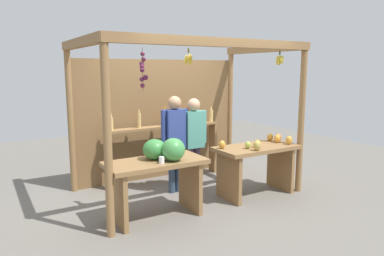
% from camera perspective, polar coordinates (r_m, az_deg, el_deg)
% --- Properties ---
extents(ground_plane, '(12.00, 12.00, 0.00)m').
position_cam_1_polar(ground_plane, '(6.03, -0.94, -9.95)').
color(ground_plane, slate).
rests_on(ground_plane, ground).
extents(market_stall, '(3.30, 2.01, 2.41)m').
position_cam_1_polar(market_stall, '(6.12, -3.12, 3.70)').
color(market_stall, olive).
rests_on(market_stall, ground).
extents(fruit_counter_left, '(1.34, 0.67, 1.10)m').
position_cam_1_polar(fruit_counter_left, '(4.83, -5.29, -6.20)').
color(fruit_counter_left, olive).
rests_on(fruit_counter_left, ground).
extents(fruit_counter_right, '(1.34, 0.64, 0.94)m').
position_cam_1_polar(fruit_counter_right, '(5.80, 10.29, -4.75)').
color(fruit_counter_right, olive).
rests_on(fruit_counter_right, ground).
extents(bottle_shelf_unit, '(2.12, 0.22, 1.36)m').
position_cam_1_polar(bottle_shelf_unit, '(6.43, -4.21, -1.50)').
color(bottle_shelf_unit, olive).
rests_on(bottle_shelf_unit, ground).
extents(vendor_man, '(0.48, 0.21, 1.58)m').
position_cam_1_polar(vendor_man, '(5.75, -2.75, -1.19)').
color(vendor_man, '#2F415B').
rests_on(vendor_man, ground).
extents(vendor_woman, '(0.48, 0.21, 1.53)m').
position_cam_1_polar(vendor_woman, '(5.88, 0.28, -1.26)').
color(vendor_woman, '#4C334E').
rests_on(vendor_woman, ground).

